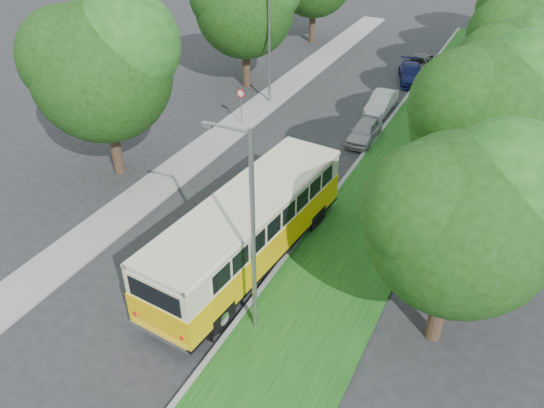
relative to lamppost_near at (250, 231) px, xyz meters
The scene contains 13 objects.
ground 6.56m from the lamppost_near, 149.28° to the left, with size 120.00×120.00×0.00m, color #262628.
curb 8.66m from the lamppost_near, 94.62° to the left, with size 0.20×70.00×0.15m, color gray.
grass_verge 8.82m from the lamppost_near, 76.91° to the left, with size 4.50×70.00×0.13m, color #184713.
sidewalk 12.49m from the lamppost_near, 140.22° to the left, with size 2.20×70.00×0.12m, color gray.
treeline 20.58m from the lamppost_near, 92.96° to the left, with size 24.27×41.91×9.46m.
lamppost_near is the anchor object (origin of this frame).
lamppost_far 20.53m from the lamppost_near, 115.71° to the left, with size 1.71×0.16×7.50m.
warning_sign 17.10m from the lamppost_near, 121.02° to the left, with size 0.56×0.10×2.50m.
vintage_bus 4.53m from the lamppost_near, 121.09° to the left, with size 2.86×11.10×3.30m, color yellow, non-canonical shape.
car_silver 16.47m from the lamppost_near, 94.32° to the left, with size 1.46×3.62×1.23m, color #A8A8AD.
car_white 21.00m from the lamppost_near, 94.40° to the left, with size 1.31×3.75×1.24m, color silver.
car_blue 27.09m from the lamppost_near, 92.58° to the left, with size 1.73×4.25×1.23m, color #131953.
car_grey 29.40m from the lamppost_near, 92.37° to the left, with size 2.03×4.40×1.22m, color #57595E.
Camera 1 is at (10.97, -14.28, 14.53)m, focal length 35.00 mm.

